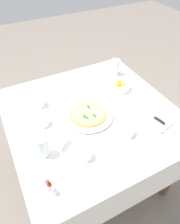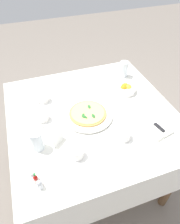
# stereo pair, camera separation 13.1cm
# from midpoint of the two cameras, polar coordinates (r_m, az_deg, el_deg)

# --- Properties ---
(ground_plane) EXTENTS (8.00, 8.00, 0.00)m
(ground_plane) POSITION_cam_midpoint_polar(r_m,az_deg,el_deg) (1.91, -1.67, -16.41)
(ground_plane) COLOR slate
(dining_table) EXTENTS (1.06, 1.06, 0.73)m
(dining_table) POSITION_cam_midpoint_polar(r_m,az_deg,el_deg) (1.43, -2.14, -4.21)
(dining_table) COLOR white
(dining_table) RESTS_ON ground_plane
(pizza_plate) EXTENTS (0.32, 0.32, 0.02)m
(pizza_plate) POSITION_cam_midpoint_polar(r_m,az_deg,el_deg) (1.30, -3.40, -0.91)
(pizza_plate) COLOR white
(pizza_plate) RESTS_ON dining_table
(pizza) EXTENTS (0.24, 0.24, 0.02)m
(pizza) POSITION_cam_midpoint_polar(r_m,az_deg,el_deg) (1.29, -3.42, -0.47)
(pizza) COLOR tan
(pizza) RESTS_ON pizza_plate
(coffee_cup_back_corner) EXTENTS (0.13, 0.13, 0.07)m
(coffee_cup_back_corner) POSITION_cam_midpoint_polar(r_m,az_deg,el_deg) (1.42, -16.38, 2.46)
(coffee_cup_back_corner) COLOR white
(coffee_cup_back_corner) RESTS_ON dining_table
(coffee_cup_left_edge) EXTENTS (0.13, 0.13, 0.06)m
(coffee_cup_left_edge) POSITION_cam_midpoint_polar(r_m,az_deg,el_deg) (1.28, -15.77, -2.74)
(coffee_cup_left_edge) COLOR white
(coffee_cup_left_edge) RESTS_ON dining_table
(coffee_cup_far_right) EXTENTS (0.13, 0.13, 0.06)m
(coffee_cup_far_right) POSITION_cam_midpoint_polar(r_m,az_deg,el_deg) (1.09, -4.91, -11.82)
(coffee_cup_far_right) COLOR white
(coffee_cup_far_right) RESTS_ON dining_table
(coffee_cup_near_left) EXTENTS (0.13, 0.13, 0.06)m
(coffee_cup_near_left) POSITION_cam_midpoint_polar(r_m,az_deg,el_deg) (1.19, 7.32, -5.62)
(coffee_cup_near_left) COLOR white
(coffee_cup_near_left) RESTS_ON dining_table
(water_glass_right_edge) EXTENTS (0.07, 0.07, 0.12)m
(water_glass_right_edge) POSITION_cam_midpoint_polar(r_m,az_deg,el_deg) (1.68, 4.78, 12.10)
(water_glass_right_edge) COLOR white
(water_glass_right_edge) RESTS_ON dining_table
(water_glass_near_right) EXTENTS (0.07, 0.07, 0.12)m
(water_glass_near_right) POSITION_cam_midpoint_polar(r_m,az_deg,el_deg) (1.12, -16.19, -9.37)
(water_glass_near_right) COLOR white
(water_glass_near_right) RESTS_ON dining_table
(napkin_folded) EXTENTS (0.24, 0.17, 0.02)m
(napkin_folded) POSITION_cam_midpoint_polar(r_m,az_deg,el_deg) (1.32, 14.32, -1.77)
(napkin_folded) COLOR white
(napkin_folded) RESTS_ON dining_table
(dinner_knife) EXTENTS (0.19, 0.06, 0.01)m
(dinner_knife) POSITION_cam_midpoint_polar(r_m,az_deg,el_deg) (1.31, 14.33, -1.27)
(dinner_knife) COLOR silver
(dinner_knife) RESTS_ON napkin_folded
(citrus_bowl) EXTENTS (0.15, 0.15, 0.06)m
(citrus_bowl) POSITION_cam_midpoint_polar(r_m,az_deg,el_deg) (1.52, 5.88, 7.16)
(citrus_bowl) COLOR white
(citrus_bowl) RESTS_ON dining_table
(hot_sauce_bottle) EXTENTS (0.02, 0.02, 0.08)m
(hot_sauce_bottle) POSITION_cam_midpoint_polar(r_m,az_deg,el_deg) (1.02, -15.00, -19.33)
(hot_sauce_bottle) COLOR #B7140F
(hot_sauce_bottle) RESTS_ON dining_table
(salt_shaker) EXTENTS (0.03, 0.03, 0.06)m
(salt_shaker) POSITION_cam_midpoint_polar(r_m,az_deg,el_deg) (1.04, -15.90, -18.48)
(salt_shaker) COLOR white
(salt_shaker) RESTS_ON dining_table
(pepper_shaker) EXTENTS (0.03, 0.03, 0.06)m
(pepper_shaker) POSITION_cam_midpoint_polar(r_m,az_deg,el_deg) (1.01, -13.87, -20.68)
(pepper_shaker) COLOR white
(pepper_shaker) RESTS_ON dining_table
(menu_card) EXTENTS (0.06, 0.07, 0.06)m
(menu_card) POSITION_cam_midpoint_polar(r_m,az_deg,el_deg) (1.14, -10.49, -8.59)
(menu_card) COLOR white
(menu_card) RESTS_ON dining_table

